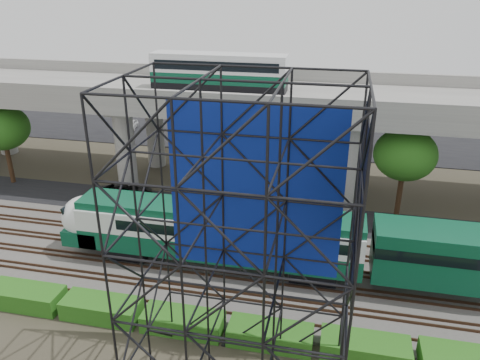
# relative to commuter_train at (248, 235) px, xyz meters

# --- Properties ---
(ground) EXTENTS (140.00, 140.00, 0.00)m
(ground) POSITION_rel_commuter_train_xyz_m (-3.49, -2.00, -2.88)
(ground) COLOR #474233
(ground) RESTS_ON ground
(ballast_bed) EXTENTS (90.00, 12.00, 0.20)m
(ballast_bed) POSITION_rel_commuter_train_xyz_m (-3.49, 0.00, -2.78)
(ballast_bed) COLOR slate
(ballast_bed) RESTS_ON ground
(service_road) EXTENTS (90.00, 5.00, 0.08)m
(service_road) POSITION_rel_commuter_train_xyz_m (-3.49, 8.50, -2.84)
(service_road) COLOR black
(service_road) RESTS_ON ground
(parking_lot) EXTENTS (90.00, 18.00, 0.08)m
(parking_lot) POSITION_rel_commuter_train_xyz_m (-3.49, 32.00, -2.84)
(parking_lot) COLOR black
(parking_lot) RESTS_ON ground
(harbor_water) EXTENTS (140.00, 40.00, 0.03)m
(harbor_water) POSITION_rel_commuter_train_xyz_m (-3.49, 54.00, -2.87)
(harbor_water) COLOR slate
(harbor_water) RESTS_ON ground
(rail_tracks) EXTENTS (90.00, 9.52, 0.16)m
(rail_tracks) POSITION_rel_commuter_train_xyz_m (-3.49, -0.00, -2.60)
(rail_tracks) COLOR #472D1E
(rail_tracks) RESTS_ON ballast_bed
(commuter_train) EXTENTS (29.30, 3.06, 4.30)m
(commuter_train) POSITION_rel_commuter_train_xyz_m (0.00, 0.00, 0.00)
(commuter_train) COLOR black
(commuter_train) RESTS_ON rail_tracks
(overpass) EXTENTS (80.00, 12.00, 12.40)m
(overpass) POSITION_rel_commuter_train_xyz_m (-3.64, 14.00, 5.33)
(overpass) COLOR #9E9B93
(overpass) RESTS_ON ground
(scaffold_tower) EXTENTS (9.36, 6.36, 15.00)m
(scaffold_tower) POSITION_rel_commuter_train_xyz_m (1.66, -9.98, 4.59)
(scaffold_tower) COLOR black
(scaffold_tower) RESTS_ON ground
(hedge_strip) EXTENTS (34.60, 1.80, 1.20)m
(hedge_strip) POSITION_rel_commuter_train_xyz_m (-2.49, -6.30, -2.32)
(hedge_strip) COLOR #1F5814
(hedge_strip) RESTS_ON ground
(trees) EXTENTS (40.94, 16.94, 7.69)m
(trees) POSITION_rel_commuter_train_xyz_m (-8.16, 14.17, 2.69)
(trees) COLOR #382314
(trees) RESTS_ON ground
(suv) EXTENTS (4.97, 3.57, 1.26)m
(suv) POSITION_rel_commuter_train_xyz_m (-13.14, 9.26, -2.17)
(suv) COLOR black
(suv) RESTS_ON service_road
(parked_cars) EXTENTS (37.07, 9.21, 1.28)m
(parked_cars) POSITION_rel_commuter_train_xyz_m (-1.93, 31.84, -2.21)
(parked_cars) COLOR #B9B9B9
(parked_cars) RESTS_ON parking_lot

